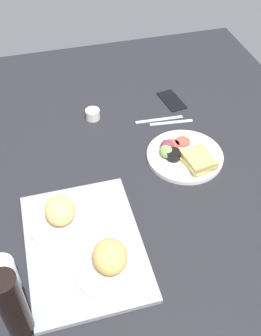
{
  "coord_description": "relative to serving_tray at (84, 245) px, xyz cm",
  "views": [
    {
      "loc": [
        -89.82,
        27.93,
        99.15
      ],
      "look_at": [
        2.0,
        3.0,
        4.0
      ],
      "focal_mm": 43.13,
      "sensor_mm": 36.0,
      "label": 1
    }
  ],
  "objects": [
    {
      "name": "ground_plane",
      "position": [
        21.94,
        -23.38,
        -2.3
      ],
      "size": [
        190.0,
        150.0,
        3.0
      ],
      "primitive_type": "cube",
      "color": "black"
    },
    {
      "name": "serving_tray",
      "position": [
        0.0,
        0.0,
        0.0
      ],
      "size": [
        45.1,
        33.13,
        1.6
      ],
      "primitive_type": "cube",
      "rotation": [
        0.0,
        0.0,
        -0.0
      ],
      "color": "gray",
      "rests_on": "ground_plane"
    },
    {
      "name": "bread_plate_near",
      "position": [
        -9.63,
        -5.41,
        4.13
      ],
      "size": [
        19.17,
        19.17,
        8.82
      ],
      "color": "white",
      "rests_on": "serving_tray"
    },
    {
      "name": "bread_plate_far",
      "position": [
        9.97,
        4.97,
        3.75
      ],
      "size": [
        21.05,
        21.05,
        8.57
      ],
      "color": "white",
      "rests_on": "serving_tray"
    },
    {
      "name": "plate_with_salad",
      "position": [
        27.18,
        -41.04,
        0.97
      ],
      "size": [
        27.12,
        27.12,
        5.4
      ],
      "color": "white",
      "rests_on": "ground_plane"
    },
    {
      "name": "drinking_glass",
      "position": [
        -7.47,
        22.0,
        4.86
      ],
      "size": [
        7.25,
        7.25,
        11.31
      ],
      "primitive_type": "cylinder",
      "color": "silver",
      "rests_on": "ground_plane"
    },
    {
      "name": "soda_bottle",
      "position": [
        -19.84,
        19.3,
        11.17
      ],
      "size": [
        6.4,
        6.4,
        23.94
      ],
      "primitive_type": "cylinder",
      "color": "black",
      "rests_on": "ground_plane"
    },
    {
      "name": "espresso_cup",
      "position": [
        58.68,
        -14.4,
        1.2
      ],
      "size": [
        5.6,
        5.6,
        4.0
      ],
      "primitive_type": "cylinder",
      "color": "silver",
      "rests_on": "ground_plane"
    },
    {
      "name": "fork",
      "position": [
        47.84,
        -43.46,
        -0.55
      ],
      "size": [
        3.19,
        17.05,
        0.5
      ],
      "primitive_type": "cube",
      "rotation": [
        0.0,
        0.0,
        1.46
      ],
      "color": "#B7B7BC",
      "rests_on": "ground_plane"
    },
    {
      "name": "knife",
      "position": [
        50.84,
        -39.46,
        -0.55
      ],
      "size": [
        2.55,
        19.05,
        0.5
      ],
      "primitive_type": "cube",
      "rotation": [
        0.0,
        0.0,
        1.51
      ],
      "color": "#B7B7BC",
      "rests_on": "ground_plane"
    },
    {
      "name": "cell_phone",
      "position": [
        61.57,
        -48.37,
        -0.4
      ],
      "size": [
        15.33,
        9.31,
        0.8
      ],
      "primitive_type": "cube",
      "rotation": [
        0.0,
        0.0,
        0.15
      ],
      "color": "black",
      "rests_on": "ground_plane"
    }
  ]
}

